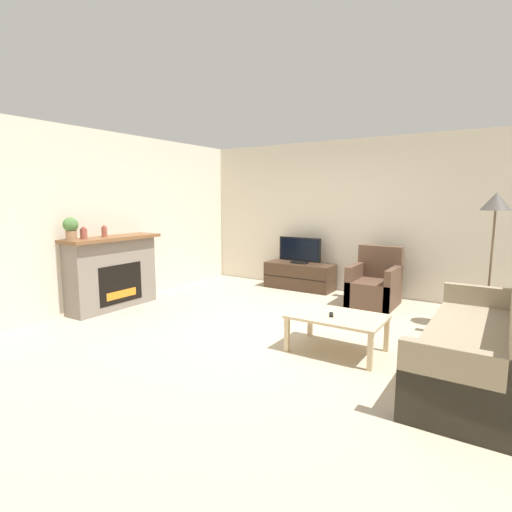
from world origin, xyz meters
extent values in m
plane|color=tan|center=(0.00, 0.00, 0.00)|extent=(24.00, 24.00, 0.00)
cube|color=beige|center=(0.00, 2.58, 1.35)|extent=(12.00, 0.06, 2.70)
cube|color=beige|center=(-2.94, 0.00, 1.35)|extent=(0.06, 12.00, 2.70)
cube|color=slate|center=(-2.71, -0.45, 0.53)|extent=(0.39, 1.39, 1.06)
cube|color=black|center=(-2.51, -0.45, 0.40)|extent=(0.01, 0.77, 0.58)
cube|color=orange|center=(-2.51, -0.45, 0.24)|extent=(0.01, 0.54, 0.12)
cube|color=brown|center=(-2.68, -0.45, 1.09)|extent=(0.51, 1.51, 0.05)
cylinder|color=#994C3D|center=(-2.69, -0.91, 1.19)|extent=(0.10, 0.10, 0.15)
sphere|color=#994C3D|center=(-2.69, -0.91, 1.27)|extent=(0.05, 0.05, 0.05)
cylinder|color=#994C3D|center=(-2.69, -0.57, 1.19)|extent=(0.08, 0.08, 0.15)
sphere|color=#994C3D|center=(-2.69, -0.57, 1.27)|extent=(0.04, 0.04, 0.04)
cylinder|color=#936B4C|center=(-2.69, -1.10, 1.18)|extent=(0.14, 0.14, 0.13)
sphere|color=#477038|center=(-2.69, -1.10, 1.33)|extent=(0.20, 0.20, 0.20)
cube|color=#422D1E|center=(-0.87, 2.27, 0.24)|extent=(1.28, 0.47, 0.48)
cube|color=black|center=(-0.87, 2.04, 0.24)|extent=(1.26, 0.01, 0.01)
cube|color=black|center=(-0.87, 2.27, 0.50)|extent=(0.29, 0.18, 0.04)
cube|color=black|center=(-0.87, 2.27, 0.74)|extent=(0.84, 0.03, 0.44)
cube|color=black|center=(-0.87, 2.26, 0.74)|extent=(0.77, 0.01, 0.40)
cube|color=brown|center=(0.64, 1.86, 0.20)|extent=(0.70, 0.76, 0.40)
cube|color=brown|center=(0.64, 2.17, 0.66)|extent=(0.70, 0.14, 0.52)
cube|color=brown|center=(0.34, 1.86, 0.32)|extent=(0.10, 0.76, 0.63)
cube|color=brown|center=(0.94, 1.86, 0.32)|extent=(0.10, 0.76, 0.63)
cube|color=#CCB289|center=(0.86, -0.27, 0.40)|extent=(1.01, 0.68, 0.03)
cube|color=#CCB289|center=(0.40, -0.57, 0.19)|extent=(0.05, 0.05, 0.38)
cube|color=#CCB289|center=(1.33, -0.57, 0.19)|extent=(0.05, 0.05, 0.38)
cube|color=#CCB289|center=(0.40, 0.03, 0.19)|extent=(0.05, 0.05, 0.38)
cube|color=#CCB289|center=(1.33, 0.03, 0.19)|extent=(0.05, 0.05, 0.38)
cube|color=black|center=(0.81, -0.31, 0.42)|extent=(0.09, 0.15, 0.02)
cube|color=gray|center=(2.19, -0.15, 0.21)|extent=(0.86, 2.43, 0.42)
cube|color=gray|center=(2.19, -1.31, 0.33)|extent=(0.86, 0.11, 0.65)
cube|color=gray|center=(2.19, 1.01, 0.33)|extent=(0.86, 0.11, 0.65)
cylinder|color=black|center=(2.21, 1.43, 0.01)|extent=(0.30, 0.30, 0.01)
cylinder|color=brown|center=(2.21, 1.43, 0.78)|extent=(0.03, 0.03, 1.52)
cone|color=#4C4742|center=(2.21, 1.43, 1.65)|extent=(0.35, 0.35, 0.22)
camera|label=1|loc=(2.40, -4.31, 1.69)|focal=28.00mm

